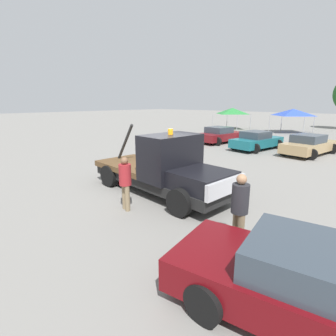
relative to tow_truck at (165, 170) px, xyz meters
The scene contains 9 objects.
ground_plane 1.04m from the tow_truck, behind, with size 160.00×160.00×0.00m, color gray.
tow_truck is the anchor object (origin of this frame).
person_near_truck 4.02m from the tow_truck, 20.60° to the right, with size 0.40×0.40×1.81m.
person_at_hood 1.88m from the tow_truck, 88.37° to the right, with size 0.39×0.39×1.74m.
parked_car_maroon 13.60m from the tow_truck, 113.82° to the left, with size 2.82×4.55×1.34m.
parked_car_teal 11.52m from the tow_truck, 98.80° to the left, with size 2.75×4.48×1.34m.
parked_car_tan 11.99m from the tow_truck, 82.41° to the left, with size 2.81×4.75×1.34m.
canopy_tent_green 25.08m from the tow_truck, 114.42° to the left, with size 3.42×3.42×2.62m.
canopy_tent_blue 24.26m from the tow_truck, 98.47° to the left, with size 3.61×3.61×2.61m.
Camera 1 is at (6.81, -6.73, 3.41)m, focal length 28.00 mm.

